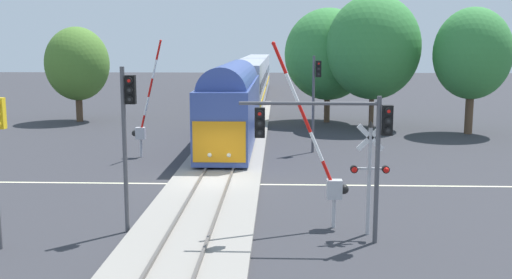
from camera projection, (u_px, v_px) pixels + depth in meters
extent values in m
plane|color=#333338|center=(215.00, 184.00, 28.86)|extent=(220.00, 220.00, 0.00)
cube|color=beige|center=(215.00, 184.00, 28.86)|extent=(44.00, 0.20, 0.01)
cube|color=gray|center=(215.00, 182.00, 28.85)|extent=(4.40, 80.00, 0.18)
cube|color=#56514C|center=(200.00, 179.00, 28.85)|extent=(0.10, 80.00, 0.14)
cube|color=#56514C|center=(230.00, 179.00, 28.79)|extent=(0.10, 80.00, 0.14)
cube|color=#384C93|center=(232.00, 112.00, 39.31)|extent=(3.00, 17.31, 3.90)
cube|color=orange|center=(219.00, 142.00, 30.85)|extent=(2.76, 0.08, 2.15)
cylinder|color=#384C93|center=(232.00, 84.00, 39.02)|extent=(2.76, 15.58, 2.76)
sphere|color=#F4F2CC|center=(210.00, 155.00, 30.97)|extent=(0.24, 0.24, 0.24)
sphere|color=#F4F2CC|center=(229.00, 155.00, 30.93)|extent=(0.24, 0.24, 0.24)
cube|color=#B7BCC6|center=(249.00, 84.00, 60.49)|extent=(3.00, 23.96, 4.60)
cube|color=black|center=(263.00, 81.00, 60.39)|extent=(0.04, 21.56, 0.90)
cube|color=gold|center=(264.00, 96.00, 60.62)|extent=(0.04, 22.04, 0.36)
cube|color=#B7BCC6|center=(257.00, 72.00, 85.02)|extent=(3.00, 23.96, 4.60)
cube|color=black|center=(268.00, 70.00, 84.91)|extent=(0.04, 21.56, 0.90)
cube|color=gold|center=(268.00, 80.00, 85.14)|extent=(0.04, 22.04, 0.36)
cylinder|color=#B7B7BC|center=(334.00, 213.00, 22.00)|extent=(0.14, 0.14, 1.10)
cube|color=#B7B7BC|center=(334.00, 189.00, 21.85)|extent=(0.56, 0.40, 0.70)
sphere|color=black|center=(344.00, 189.00, 21.84)|extent=(0.36, 0.36, 0.36)
cylinder|color=red|center=(328.00, 175.00, 21.78)|extent=(0.56, 0.12, 1.10)
cylinder|color=white|center=(316.00, 147.00, 21.63)|extent=(0.56, 0.12, 1.10)
cylinder|color=red|center=(304.00, 118.00, 21.47)|extent=(0.56, 0.12, 1.10)
cylinder|color=white|center=(292.00, 88.00, 21.32)|extent=(0.56, 0.12, 1.10)
cylinder|color=red|center=(280.00, 58.00, 21.17)|extent=(0.56, 0.12, 1.10)
sphere|color=red|center=(273.00, 43.00, 21.10)|extent=(0.14, 0.14, 0.14)
cylinder|color=#B2B2B7|center=(369.00, 182.00, 21.00)|extent=(0.14, 0.14, 3.85)
cube|color=white|center=(370.00, 138.00, 20.73)|extent=(0.98, 0.05, 0.98)
cube|color=white|center=(370.00, 138.00, 20.73)|extent=(0.98, 0.05, 0.98)
cube|color=#B2B2B7|center=(369.00, 169.00, 20.92)|extent=(1.10, 0.08, 0.08)
cylinder|color=black|center=(354.00, 169.00, 20.85)|extent=(0.26, 0.18, 0.26)
cylinder|color=black|center=(386.00, 169.00, 20.80)|extent=(0.26, 0.18, 0.26)
sphere|color=red|center=(354.00, 170.00, 20.75)|extent=(0.20, 0.20, 0.20)
sphere|color=red|center=(386.00, 170.00, 20.71)|extent=(0.20, 0.20, 0.20)
cone|color=black|center=(371.00, 124.00, 20.67)|extent=(0.28, 0.28, 0.22)
cylinder|color=#B7B7BC|center=(141.00, 148.00, 35.55)|extent=(0.14, 0.14, 1.10)
cube|color=#B7B7BC|center=(141.00, 133.00, 35.40)|extent=(0.56, 0.40, 0.70)
sphere|color=black|center=(135.00, 133.00, 35.42)|extent=(0.36, 0.36, 0.36)
cylinder|color=red|center=(143.00, 124.00, 35.31)|extent=(0.38, 0.12, 1.11)
cylinder|color=white|center=(146.00, 106.00, 35.13)|extent=(0.38, 0.12, 1.11)
cylinder|color=red|center=(150.00, 88.00, 34.95)|extent=(0.38, 0.12, 1.11)
cylinder|color=white|center=(154.00, 69.00, 34.76)|extent=(0.38, 0.12, 1.11)
cylinder|color=red|center=(159.00, 50.00, 34.58)|extent=(0.38, 0.12, 1.11)
sphere|color=red|center=(161.00, 41.00, 34.49)|extent=(0.14, 0.14, 0.14)
cylinder|color=#4C4C51|center=(377.00, 171.00, 20.01)|extent=(0.16, 0.16, 5.01)
cube|color=black|center=(387.00, 120.00, 19.73)|extent=(0.34, 0.26, 1.00)
sphere|color=red|center=(388.00, 111.00, 19.53)|extent=(0.20, 0.20, 0.20)
cylinder|color=black|center=(389.00, 111.00, 19.50)|extent=(0.24, 0.10, 0.24)
sphere|color=#262626|center=(388.00, 121.00, 19.58)|extent=(0.20, 0.20, 0.20)
cylinder|color=black|center=(388.00, 121.00, 19.55)|extent=(0.24, 0.10, 0.24)
sphere|color=#262626|center=(388.00, 131.00, 19.63)|extent=(0.20, 0.20, 0.20)
cylinder|color=black|center=(388.00, 131.00, 19.60)|extent=(0.24, 0.10, 0.24)
cylinder|color=#4C4C51|center=(309.00, 103.00, 19.74)|extent=(4.63, 0.12, 0.12)
cube|color=black|center=(260.00, 123.00, 19.90)|extent=(0.34, 0.26, 1.00)
sphere|color=red|center=(260.00, 114.00, 19.70)|extent=(0.20, 0.20, 0.20)
cylinder|color=black|center=(260.00, 114.00, 19.67)|extent=(0.24, 0.10, 0.24)
sphere|color=#262626|center=(260.00, 123.00, 19.75)|extent=(0.20, 0.20, 0.20)
cylinder|color=black|center=(260.00, 123.00, 19.72)|extent=(0.24, 0.10, 0.24)
sphere|color=#262626|center=(260.00, 133.00, 19.80)|extent=(0.20, 0.20, 0.20)
cylinder|color=black|center=(260.00, 133.00, 19.77)|extent=(0.24, 0.10, 0.24)
cylinder|color=#4C4C51|center=(313.00, 105.00, 36.79)|extent=(0.16, 0.16, 5.98)
cube|color=black|center=(318.00, 69.00, 36.43)|extent=(0.34, 0.26, 1.00)
sphere|color=red|center=(319.00, 64.00, 36.23)|extent=(0.20, 0.20, 0.20)
cylinder|color=black|center=(319.00, 64.00, 36.20)|extent=(0.24, 0.10, 0.24)
sphere|color=#262626|center=(319.00, 69.00, 36.28)|extent=(0.20, 0.20, 0.20)
cylinder|color=black|center=(319.00, 69.00, 36.25)|extent=(0.24, 0.10, 0.24)
sphere|color=#262626|center=(319.00, 74.00, 36.34)|extent=(0.20, 0.20, 0.20)
cylinder|color=black|center=(319.00, 74.00, 36.31)|extent=(0.24, 0.10, 0.24)
cylinder|color=#4C4C51|center=(125.00, 151.00, 21.11)|extent=(0.16, 0.16, 5.93)
cube|color=black|center=(131.00, 90.00, 20.75)|extent=(0.34, 0.26, 1.00)
sphere|color=red|center=(129.00, 81.00, 20.55)|extent=(0.20, 0.20, 0.20)
cylinder|color=black|center=(129.00, 81.00, 20.52)|extent=(0.24, 0.10, 0.24)
sphere|color=#262626|center=(130.00, 90.00, 20.60)|extent=(0.20, 0.20, 0.20)
cylinder|color=black|center=(129.00, 90.00, 20.57)|extent=(0.24, 0.10, 0.24)
sphere|color=#262626|center=(130.00, 99.00, 20.65)|extent=(0.20, 0.20, 0.20)
cylinder|color=black|center=(130.00, 99.00, 20.62)|extent=(0.24, 0.10, 0.24)
cylinder|color=brown|center=(79.00, 106.00, 51.77)|extent=(0.57, 0.57, 2.63)
ellipsoid|color=#4C7A2D|center=(77.00, 64.00, 51.19)|extent=(5.43, 5.43, 6.28)
cylinder|color=brown|center=(371.00, 107.00, 47.63)|extent=(0.39, 0.39, 3.33)
ellipsoid|color=#38843D|center=(373.00, 47.00, 46.87)|extent=(7.37, 7.37, 8.20)
cylinder|color=brown|center=(469.00, 111.00, 44.62)|extent=(0.59, 0.59, 3.45)
ellipsoid|color=#38843D|center=(472.00, 53.00, 43.94)|extent=(5.68, 5.68, 6.75)
cylinder|color=brown|center=(327.00, 105.00, 51.25)|extent=(0.50, 0.50, 2.89)
ellipsoid|color=#38843D|center=(328.00, 54.00, 50.56)|extent=(7.35, 7.35, 7.74)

